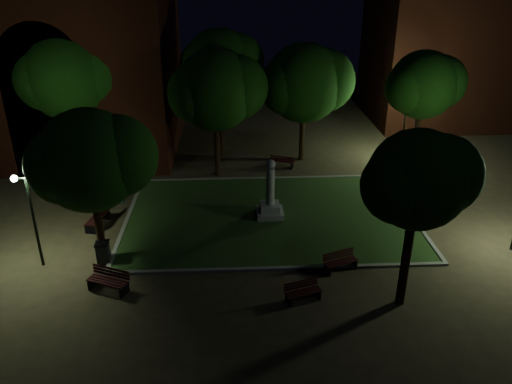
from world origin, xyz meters
TOP-DOWN VIEW (x-y plane):
  - ground at (0.00, 0.00)m, footprint 80.00×80.00m
  - lawn at (0.00, 2.00)m, footprint 15.00×10.00m
  - lawn_kerb at (0.00, 2.00)m, footprint 15.40×10.40m
  - monument at (0.00, 2.00)m, footprint 1.40×1.40m
  - building_main at (-15.86, 13.79)m, footprint 20.00×12.00m
  - building_far at (18.00, 20.00)m, footprint 16.00×10.00m
  - tree_west at (-7.89, -1.84)m, footprint 5.46×4.46m
  - tree_north_wl at (-2.80, 7.92)m, footprint 6.05×4.94m
  - tree_north_er at (2.92, 10.41)m, footprint 6.37×5.20m
  - tree_ne at (9.98, 8.33)m, footprint 5.19×4.24m
  - tree_se at (4.75, -5.72)m, footprint 4.54×3.71m
  - tree_nw at (-11.71, 9.60)m, footprint 7.16×5.84m
  - tree_far_north at (-2.57, 11.19)m, footprint 5.52×4.51m
  - lamppost_sw at (-10.62, -2.20)m, footprint 1.18×0.28m
  - lamppost_nw at (-11.40, 8.70)m, footprint 1.18×0.28m
  - lamppost_ne at (9.64, 10.03)m, footprint 1.18×0.28m
  - bench_near_left at (0.77, -5.32)m, footprint 1.58×0.96m
  - bench_near_right at (2.73, -3.21)m, footprint 1.63×1.05m
  - bench_west_near at (-7.18, -4.27)m, footprint 1.87×1.27m
  - bench_left_side at (-8.91, 1.34)m, footprint 0.99×1.92m
  - bench_right_side at (10.29, 3.08)m, footprint 1.12×1.71m
  - bench_far_side at (1.34, 9.04)m, footprint 1.66×1.07m
  - trash_bin at (-7.89, -2.13)m, footprint 0.65×0.65m
  - bicycle at (-8.94, 4.04)m, footprint 1.76×0.72m

SIDE VIEW (x-z plane):
  - ground at x=0.00m, z-range 0.00..0.00m
  - lawn at x=0.00m, z-range 0.00..0.08m
  - lawn_kerb at x=0.00m, z-range 0.00..0.12m
  - bench_near_left at x=0.77m, z-range -0.02..0.79m
  - bench_near_right at x=2.73m, z-range -0.02..0.82m
  - bench_far_side at x=1.34m, z-range -0.03..0.84m
  - bench_right_side at x=10.29m, z-range -0.03..0.86m
  - bicycle at x=-8.94m, z-range 0.00..0.91m
  - bench_west_near at x=-7.18m, z-range -0.03..0.94m
  - bench_left_side at x=-8.91m, z-range -0.03..0.98m
  - trash_bin at x=-7.89m, z-range 0.01..1.05m
  - monument at x=0.00m, z-range -0.64..2.56m
  - lamppost_nw at x=-11.40m, z-range 0.85..4.95m
  - lamppost_ne at x=9.64m, z-range 0.85..4.97m
  - lamppost_sw at x=-10.62m, z-range 0.88..5.29m
  - tree_west at x=-7.89m, z-range 1.32..8.43m
  - tree_north_er at x=2.92m, z-range 1.36..9.28m
  - tree_se at x=4.75m, z-range 1.76..9.02m
  - tree_north_wl at x=-2.80m, z-range 1.51..9.48m
  - tree_ne at x=9.98m, z-range 1.73..9.44m
  - building_far at x=18.00m, z-range 0.00..12.00m
  - tree_nw at x=-11.71m, z-range 1.61..10.69m
  - tree_far_north at x=-2.57m, z-range 2.11..10.85m
  - building_main at x=-15.86m, z-range -0.12..14.88m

